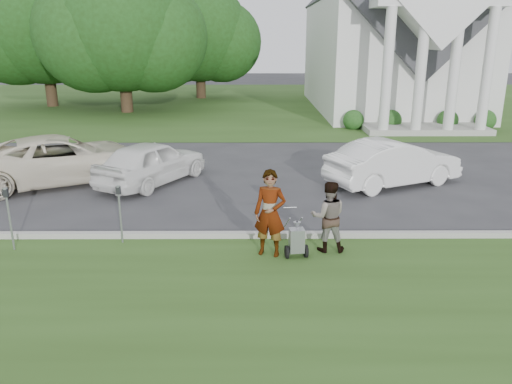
{
  "coord_description": "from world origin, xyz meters",
  "views": [
    {
      "loc": [
        0.22,
        -10.57,
        4.59
      ],
      "look_at": [
        0.27,
        0.0,
        1.33
      ],
      "focal_mm": 35.0,
      "sensor_mm": 36.0,
      "label": 1
    }
  ],
  "objects_px": {
    "striping_cart": "(297,241)",
    "person_left": "(270,214)",
    "parking_meter_near": "(120,207)",
    "parking_meter_far": "(9,212)",
    "tree_far": "(43,21)",
    "tree_back": "(199,37)",
    "person_right": "(328,217)",
    "car_b": "(152,162)",
    "tree_left": "(121,30)",
    "church": "(391,16)",
    "car_d": "(394,163)",
    "car_a": "(62,159)"
  },
  "relations": [
    {
      "from": "tree_left",
      "to": "parking_meter_far",
      "type": "relative_size",
      "value": 7.24
    },
    {
      "from": "striping_cart",
      "to": "person_left",
      "type": "distance_m",
      "value": 0.83
    },
    {
      "from": "person_left",
      "to": "parking_meter_far",
      "type": "height_order",
      "value": "person_left"
    },
    {
      "from": "striping_cart",
      "to": "parking_meter_far",
      "type": "xyz_separation_m",
      "value": [
        -6.36,
        0.43,
        0.54
      ]
    },
    {
      "from": "church",
      "to": "tree_far",
      "type": "xyz_separation_m",
      "value": [
        -23.01,
        1.87,
        -0.25
      ]
    },
    {
      "from": "tree_left",
      "to": "car_d",
      "type": "relative_size",
      "value": 2.35
    },
    {
      "from": "tree_far",
      "to": "tree_left",
      "type": "bearing_deg",
      "value": -26.56
    },
    {
      "from": "striping_cart",
      "to": "car_a",
      "type": "distance_m",
      "value": 9.46
    },
    {
      "from": "tree_left",
      "to": "person_right",
      "type": "bearing_deg",
      "value": -65.99
    },
    {
      "from": "tree_left",
      "to": "person_left",
      "type": "bearing_deg",
      "value": -69.04
    },
    {
      "from": "tree_far",
      "to": "tree_back",
      "type": "distance_m",
      "value": 11.22
    },
    {
      "from": "parking_meter_far",
      "to": "parking_meter_near",
      "type": "bearing_deg",
      "value": 9.52
    },
    {
      "from": "person_right",
      "to": "car_b",
      "type": "height_order",
      "value": "person_right"
    },
    {
      "from": "tree_back",
      "to": "striping_cart",
      "type": "bearing_deg",
      "value": -80.41
    },
    {
      "from": "striping_cart",
      "to": "person_left",
      "type": "height_order",
      "value": "person_left"
    },
    {
      "from": "church",
      "to": "person_right",
      "type": "relative_size",
      "value": 14.94
    },
    {
      "from": "tree_far",
      "to": "car_b",
      "type": "xyz_separation_m",
      "value": [
        10.89,
        -19.67,
        -4.97
      ]
    },
    {
      "from": "church",
      "to": "car_a",
      "type": "bearing_deg",
      "value": -130.61
    },
    {
      "from": "parking_meter_near",
      "to": "car_b",
      "type": "relative_size",
      "value": 0.33
    },
    {
      "from": "tree_left",
      "to": "tree_far",
      "type": "distance_m",
      "value": 6.73
    },
    {
      "from": "person_right",
      "to": "car_b",
      "type": "bearing_deg",
      "value": -45.92
    },
    {
      "from": "striping_cart",
      "to": "car_a",
      "type": "xyz_separation_m",
      "value": [
        -7.27,
        6.04,
        0.4
      ]
    },
    {
      "from": "church",
      "to": "car_a",
      "type": "distance_m",
      "value": 23.79
    },
    {
      "from": "tree_far",
      "to": "person_right",
      "type": "distance_m",
      "value": 30.18
    },
    {
      "from": "tree_back",
      "to": "car_d",
      "type": "relative_size",
      "value": 2.13
    },
    {
      "from": "car_b",
      "to": "church",
      "type": "bearing_deg",
      "value": -95.13
    },
    {
      "from": "tree_far",
      "to": "car_d",
      "type": "distance_m",
      "value": 27.8
    },
    {
      "from": "church",
      "to": "tree_left",
      "type": "relative_size",
      "value": 2.27
    },
    {
      "from": "church",
      "to": "car_b",
      "type": "bearing_deg",
      "value": -124.25
    },
    {
      "from": "tree_back",
      "to": "car_d",
      "type": "xyz_separation_m",
      "value": [
        8.76,
        -24.91,
        -3.98
      ]
    },
    {
      "from": "church",
      "to": "striping_cart",
      "type": "xyz_separation_m",
      "value": [
        -7.85,
        -23.67,
        -5.55
      ]
    },
    {
      "from": "tree_left",
      "to": "parking_meter_near",
      "type": "xyz_separation_m",
      "value": [
        5.16,
        -21.73,
        -4.23
      ]
    },
    {
      "from": "car_a",
      "to": "church",
      "type": "bearing_deg",
      "value": -68.62
    },
    {
      "from": "striping_cart",
      "to": "parking_meter_near",
      "type": "distance_m",
      "value": 4.12
    },
    {
      "from": "car_a",
      "to": "car_d",
      "type": "distance_m",
      "value": 10.88
    },
    {
      "from": "tree_left",
      "to": "church",
      "type": "bearing_deg",
      "value": 3.79
    },
    {
      "from": "tree_left",
      "to": "car_b",
      "type": "relative_size",
      "value": 2.51
    },
    {
      "from": "car_b",
      "to": "parking_meter_near",
      "type": "bearing_deg",
      "value": 122.09
    },
    {
      "from": "tree_far",
      "to": "parking_meter_far",
      "type": "relative_size",
      "value": 7.93
    },
    {
      "from": "tree_far",
      "to": "parking_meter_near",
      "type": "distance_m",
      "value": 27.55
    },
    {
      "from": "parking_meter_near",
      "to": "car_b",
      "type": "distance_m",
      "value": 5.06
    },
    {
      "from": "church",
      "to": "person_right",
      "type": "bearing_deg",
      "value": -107.0
    },
    {
      "from": "tree_left",
      "to": "tree_far",
      "type": "xyz_separation_m",
      "value": [
        -6.0,
        3.0,
        0.58
      ]
    },
    {
      "from": "striping_cart",
      "to": "car_b",
      "type": "bearing_deg",
      "value": 119.05
    },
    {
      "from": "striping_cart",
      "to": "person_right",
      "type": "xyz_separation_m",
      "value": [
        0.72,
        0.36,
        0.42
      ]
    },
    {
      "from": "car_d",
      "to": "striping_cart",
      "type": "bearing_deg",
      "value": 122.41
    },
    {
      "from": "striping_cart",
      "to": "tree_far",
      "type": "bearing_deg",
      "value": 113.74
    },
    {
      "from": "church",
      "to": "person_left",
      "type": "xyz_separation_m",
      "value": [
        -8.43,
        -23.53,
        -4.98
      ]
    },
    {
      "from": "striping_cart",
      "to": "car_b",
      "type": "height_order",
      "value": "car_b"
    },
    {
      "from": "parking_meter_far",
      "to": "car_a",
      "type": "xyz_separation_m",
      "value": [
        -0.91,
        5.61,
        -0.14
      ]
    }
  ]
}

